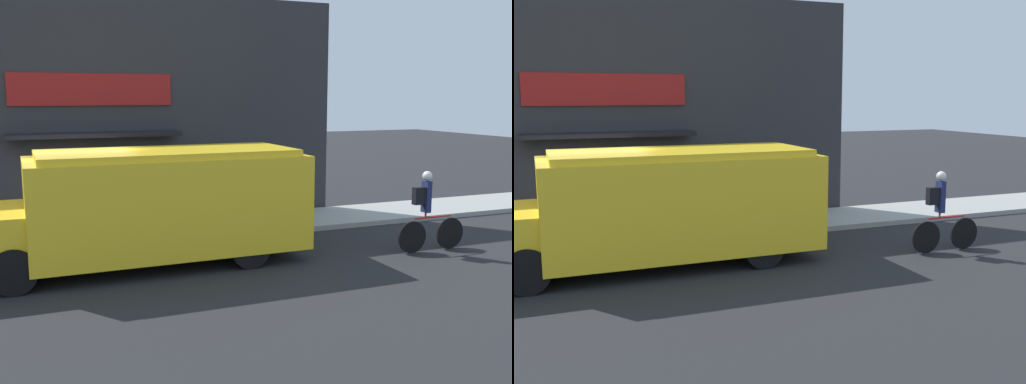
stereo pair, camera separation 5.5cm
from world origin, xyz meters
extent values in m
plane|color=#232326|center=(0.00, 0.00, 0.00)|extent=(70.00, 70.00, 0.00)
cube|color=#999993|center=(0.00, 1.08, 0.06)|extent=(28.00, 2.16, 0.13)
cube|color=#2D2D33|center=(0.00, 2.31, 2.86)|extent=(14.27, 0.18, 5.72)
cube|color=maroon|center=(0.79, 2.20, 3.40)|extent=(3.78, 0.05, 0.75)
cube|color=black|center=(0.79, 1.84, 2.35)|extent=(3.97, 0.76, 0.10)
cube|color=yellow|center=(1.71, -1.32, 1.19)|extent=(5.25, 2.20, 1.83)
cube|color=yellow|center=(1.71, -1.32, 2.17)|extent=(4.83, 2.02, 0.13)
cube|color=red|center=(0.27, 0.02, 1.28)|extent=(0.03, 0.44, 0.44)
cylinder|color=black|center=(-1.15, -0.38, 0.39)|extent=(0.79, 0.26, 0.79)
cylinder|color=black|center=(-1.15, -2.25, 0.39)|extent=(0.79, 0.26, 0.79)
cylinder|color=black|center=(3.05, -0.39, 0.39)|extent=(0.79, 0.26, 0.79)
cylinder|color=black|center=(3.04, -2.26, 0.39)|extent=(0.79, 0.26, 0.79)
cylinder|color=black|center=(7.56, -2.53, 0.34)|extent=(0.68, 0.04, 0.68)
cylinder|color=black|center=(6.58, -2.53, 0.34)|extent=(0.68, 0.04, 0.68)
cylinder|color=red|center=(7.07, -2.53, 0.73)|extent=(0.93, 0.04, 0.04)
cylinder|color=red|center=(6.90, -2.53, 0.79)|extent=(0.04, 0.04, 0.12)
cube|color=navy|center=(6.90, -2.53, 1.17)|extent=(0.12, 0.20, 0.66)
sphere|color=white|center=(6.90, -2.53, 1.61)|extent=(0.20, 0.20, 0.20)
cube|color=black|center=(6.71, -2.53, 1.20)|extent=(0.26, 0.14, 0.36)
cylinder|color=#38383D|center=(2.43, 1.66, 0.59)|extent=(0.52, 0.52, 0.94)
cylinder|color=black|center=(2.43, 1.66, 1.08)|extent=(0.53, 0.53, 0.04)
camera|label=1|loc=(-1.03, -12.57, 3.28)|focal=42.00mm
camera|label=2|loc=(-0.98, -12.59, 3.28)|focal=42.00mm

